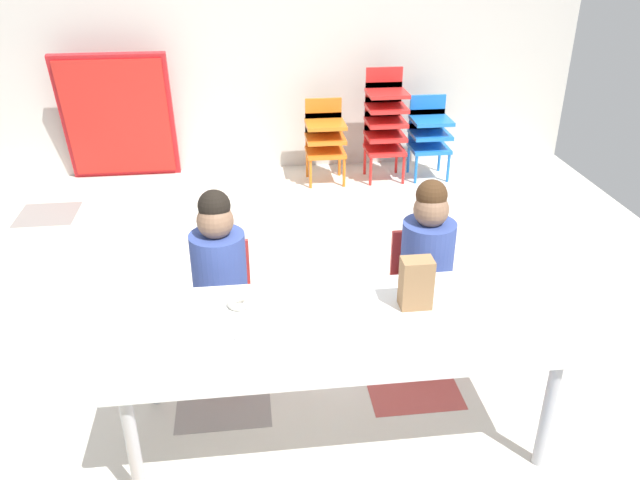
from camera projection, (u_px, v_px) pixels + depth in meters
ground_plane at (308, 338)px, 3.44m from camera, size 5.25×5.34×0.02m
back_wall at (272, 11)px, 5.20m from camera, size 5.25×0.10×2.65m
craft_table at (338, 333)px, 2.58m from camera, size 1.76×0.70×0.56m
seated_child_near_camera at (219, 263)px, 3.02m from camera, size 0.34×0.34×0.92m
seated_child_middle_seat at (427, 251)px, 3.13m from camera, size 0.32×0.31×0.92m
kid_chair_orange_stack at (325, 135)px, 5.30m from camera, size 0.32×0.30×0.68m
kid_chair_red_stack at (385, 119)px, 5.30m from camera, size 0.32×0.30×0.92m
kid_chair_blue_stack at (429, 131)px, 5.39m from camera, size 0.32×0.30×0.68m
folded_activity_table at (118, 118)px, 5.24m from camera, size 0.90×0.29×1.09m
paper_bag_brown at (416, 283)px, 2.62m from camera, size 0.13×0.09×0.22m
paper_plate_near_edge at (240, 307)px, 2.66m from camera, size 0.18×0.18×0.01m
paper_plate_center_table at (257, 335)px, 2.48m from camera, size 0.18×0.18×0.01m
donut_powdered_on_plate at (239, 303)px, 2.65m from camera, size 0.10×0.10×0.03m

